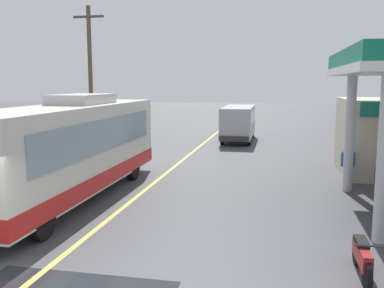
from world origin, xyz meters
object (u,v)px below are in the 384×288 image
Objects in this scene: coach_bus_main at (71,151)px; motorcycle_parked_forecourt at (362,256)px; pedestrian_by_shop at (348,163)px; minibus_opposing_lane at (239,120)px.

motorcycle_parked_forecourt is at bearing -26.65° from coach_bus_main.
motorcycle_parked_forecourt is at bearing -96.42° from pedestrian_by_shop.
pedestrian_by_shop reaches higher than motorcycle_parked_forecourt.
minibus_opposing_lane is at bearing 102.35° from motorcycle_parked_forecourt.
motorcycle_parked_forecourt is (4.57, -20.88, -1.03)m from minibus_opposing_lane.
minibus_opposing_lane is 21.40m from motorcycle_parked_forecourt.
minibus_opposing_lane is 3.41× the size of motorcycle_parked_forecourt.
coach_bus_main is 16.96m from minibus_opposing_lane.
minibus_opposing_lane is at bearing 75.01° from coach_bus_main.
minibus_opposing_lane is 3.69× the size of pedestrian_by_shop.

